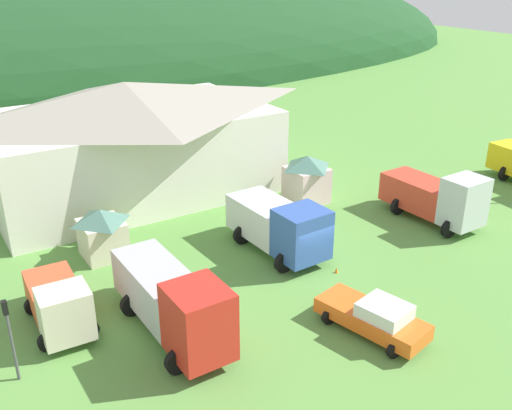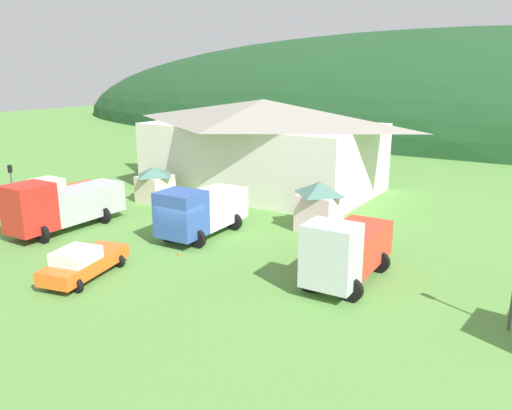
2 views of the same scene
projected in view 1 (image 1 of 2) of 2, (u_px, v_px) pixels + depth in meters
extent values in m
plane|color=#5B9342|center=(311.00, 270.00, 30.29)|extent=(200.00, 200.00, 0.00)
ellipsoid|color=#1E4723|center=(23.00, 71.00, 84.14)|extent=(164.17, 60.00, 33.16)
cube|color=white|center=(130.00, 153.00, 39.40)|extent=(18.51, 11.47, 5.71)
pyramid|color=gray|center=(125.00, 97.00, 37.88)|extent=(19.99, 12.39, 2.00)
cube|color=beige|center=(103.00, 239.00, 31.31)|extent=(2.21, 2.37, 2.07)
pyramid|color=#4C7A6B|center=(100.00, 216.00, 30.75)|extent=(2.39, 2.56, 0.72)
cube|color=beige|center=(306.00, 185.00, 38.37)|extent=(2.43, 2.42, 2.39)
pyramid|color=#4C7A6B|center=(307.00, 162.00, 37.73)|extent=(2.62, 2.62, 0.84)
cube|color=beige|center=(65.00, 314.00, 23.89)|extent=(2.15, 1.87, 2.21)
cube|color=black|center=(64.00, 305.00, 23.62)|extent=(1.18, 1.47, 0.71)
cube|color=#DB512D|center=(54.00, 294.00, 26.12)|extent=(2.22, 3.47, 1.32)
cylinder|color=black|center=(90.00, 329.00, 24.73)|extent=(0.80, 0.30, 0.80)
cylinder|color=black|center=(47.00, 342.00, 23.92)|extent=(0.80, 0.30, 0.80)
cylinder|color=black|center=(72.00, 296.00, 27.19)|extent=(0.80, 0.30, 0.80)
cylinder|color=black|center=(33.00, 306.00, 26.38)|extent=(0.80, 0.30, 0.80)
cube|color=red|center=(199.00, 322.00, 22.45)|extent=(2.28, 2.53, 2.95)
cube|color=black|center=(199.00, 309.00, 22.10)|extent=(1.23, 2.02, 0.95)
cube|color=#B2B2B7|center=(158.00, 287.00, 25.70)|extent=(2.31, 5.47, 2.02)
cylinder|color=black|center=(221.00, 344.00, 23.53)|extent=(1.10, 0.30, 1.10)
cylinder|color=black|center=(178.00, 361.00, 22.55)|extent=(1.10, 0.30, 1.10)
cylinder|color=black|center=(171.00, 292.00, 27.21)|extent=(1.10, 0.30, 1.10)
cylinder|color=black|center=(132.00, 305.00, 26.24)|extent=(1.10, 0.30, 1.10)
cube|color=#3356AD|center=(302.00, 234.00, 29.92)|extent=(2.61, 2.32, 2.69)
cube|color=black|center=(303.00, 225.00, 29.60)|extent=(1.42, 1.83, 0.86)
cube|color=silver|center=(265.00, 218.00, 32.56)|extent=(2.69, 4.48, 2.02)
cylinder|color=black|center=(317.00, 251.00, 31.04)|extent=(1.10, 0.30, 1.10)
cylinder|color=black|center=(284.00, 262.00, 29.87)|extent=(1.10, 0.30, 1.10)
cylinder|color=black|center=(274.00, 225.00, 34.04)|extent=(1.10, 0.30, 1.10)
cylinder|color=black|center=(242.00, 235.00, 32.88)|extent=(1.10, 0.30, 1.10)
cube|color=silver|center=(464.00, 202.00, 33.57)|extent=(2.43, 1.98, 2.93)
cube|color=black|center=(467.00, 192.00, 33.24)|extent=(1.32, 1.57, 0.94)
cube|color=red|center=(419.00, 193.00, 36.30)|extent=(2.50, 4.74, 1.83)
cylinder|color=black|center=(471.00, 220.00, 34.68)|extent=(1.10, 0.30, 1.10)
cylinder|color=black|center=(449.00, 229.00, 33.62)|extent=(1.10, 0.30, 1.10)
cylinder|color=black|center=(420.00, 199.00, 37.73)|extent=(1.10, 0.30, 1.10)
cylinder|color=black|center=(398.00, 206.00, 36.67)|extent=(1.10, 0.30, 1.10)
cylinder|color=black|center=(505.00, 173.00, 42.26)|extent=(1.10, 0.30, 1.10)
cube|color=orange|center=(371.00, 318.00, 25.00)|extent=(2.94, 5.28, 0.70)
cube|color=silver|center=(385.00, 311.00, 24.35)|extent=(2.13, 2.33, 0.62)
cylinder|color=black|center=(415.00, 333.00, 24.58)|extent=(0.68, 0.24, 0.68)
cylinder|color=black|center=(394.00, 350.00, 23.51)|extent=(0.68, 0.24, 0.68)
cylinder|color=black|center=(351.00, 303.00, 26.77)|extent=(0.68, 0.24, 0.68)
cylinder|color=black|center=(329.00, 317.00, 25.70)|extent=(0.68, 0.24, 0.68)
cylinder|color=#4C4C51|center=(13.00, 347.00, 21.81)|extent=(0.12, 0.12, 3.03)
cube|color=black|center=(5.00, 308.00, 21.10)|extent=(0.20, 0.24, 0.55)
sphere|color=red|center=(4.00, 306.00, 21.20)|extent=(0.14, 0.14, 0.14)
cone|color=orange|center=(336.00, 273.00, 30.00)|extent=(0.36, 0.36, 0.60)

